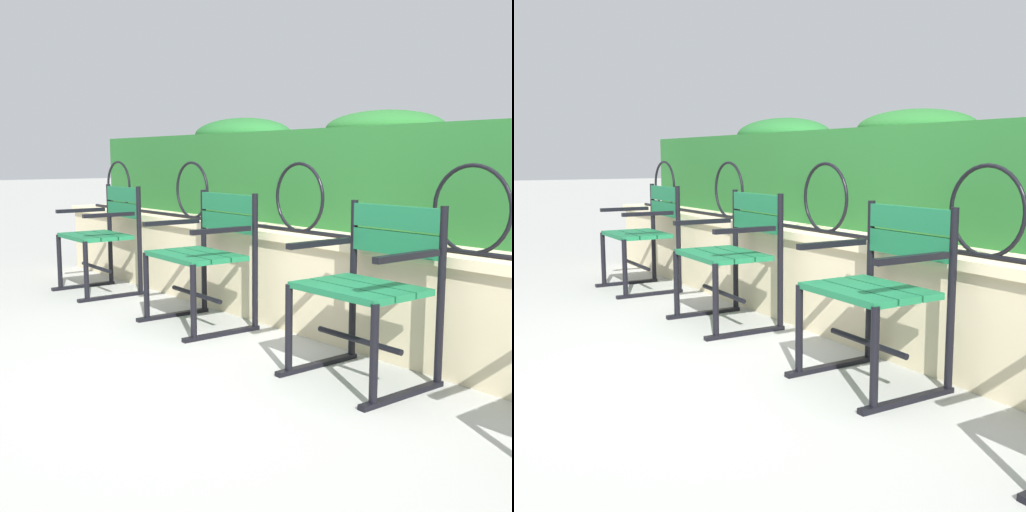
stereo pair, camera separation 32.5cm
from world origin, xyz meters
TOP-DOWN VIEW (x-y plane):
  - ground_plane at (0.00, 0.00)m, footprint 60.00×60.00m
  - stone_wall at (0.00, 0.81)m, footprint 6.89×0.41m
  - iron_arch_fence at (-0.32, 0.74)m, footprint 6.36×0.02m
  - hedge_row at (-0.01, 1.33)m, footprint 6.75×0.68m
  - park_chair_leftmost at (-2.16, 0.33)m, footprint 0.58×0.54m
  - park_chair_centre_left at (-0.83, 0.37)m, footprint 0.64×0.54m
  - park_chair_centre_right at (0.50, 0.39)m, footprint 0.59×0.53m

SIDE VIEW (x-z plane):
  - ground_plane at x=0.00m, z-range 0.00..0.00m
  - stone_wall at x=0.00m, z-range 0.00..0.59m
  - park_chair_leftmost at x=-2.16m, z-range 0.04..0.86m
  - park_chair_centre_right at x=0.50m, z-range 0.04..0.86m
  - park_chair_centre_left at x=-0.83m, z-range 0.05..0.87m
  - iron_arch_fence at x=-0.32m, z-range 0.55..0.97m
  - hedge_row at x=-0.01m, z-range 0.56..1.32m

